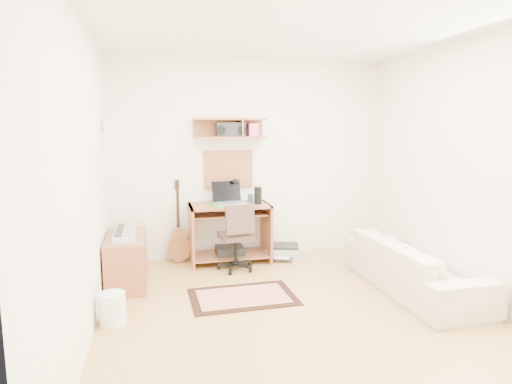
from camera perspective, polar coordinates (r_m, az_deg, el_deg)
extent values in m
cube|color=tan|center=(4.22, 5.45, -15.68)|extent=(3.60, 4.00, 0.01)
cube|color=white|center=(3.95, 6.03, 21.36)|extent=(3.60, 4.00, 0.01)
cube|color=white|center=(5.80, -0.72, 4.37)|extent=(3.60, 0.01, 2.60)
cube|color=white|center=(3.71, -21.70, 1.33)|extent=(0.01, 4.00, 2.60)
cube|color=white|center=(4.77, 26.70, 2.52)|extent=(0.01, 4.00, 2.60)
cube|color=#9B5736|center=(5.60, -3.46, 8.29)|extent=(0.90, 0.25, 0.26)
cube|color=#A98054|center=(5.73, -3.59, 2.99)|extent=(0.64, 0.03, 0.49)
cube|color=#4C8CBF|center=(5.17, -19.37, 8.02)|extent=(0.02, 0.20, 0.15)
cylinder|color=black|center=(5.54, 0.26, -0.44)|extent=(0.10, 0.10, 0.22)
cylinder|color=#2D5187|center=(5.68, -0.74, -0.79)|extent=(0.07, 0.07, 0.10)
cube|color=black|center=(5.60, -3.34, 8.09)|extent=(0.36, 0.17, 0.19)
cube|color=beige|center=(4.58, -1.74, -13.47)|extent=(1.08, 0.73, 0.01)
cube|color=#9B5736|center=(5.06, -16.54, -8.48)|extent=(0.40, 0.90, 0.55)
cube|color=#B2B5BA|center=(4.98, -16.69, -5.11)|extent=(0.22, 0.70, 0.06)
cylinder|color=white|center=(4.17, -18.22, -14.24)|extent=(0.28, 0.28, 0.28)
cube|color=#A5A8AA|center=(5.86, 3.49, -7.70)|extent=(0.51, 0.45, 0.16)
imported|color=beige|center=(4.94, 19.84, -8.05)|extent=(0.53, 1.83, 0.72)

